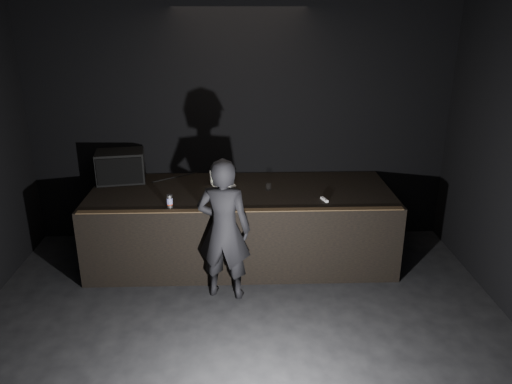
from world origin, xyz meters
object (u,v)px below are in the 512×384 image
at_px(laptop, 222,181).
at_px(person, 224,230).
at_px(stage_riser, 241,224).
at_px(beer_can, 170,201).
at_px(stage_monitor, 121,166).

distance_m(laptop, person, 1.21).
bearing_deg(stage_riser, person, -102.25).
height_order(laptop, beer_can, laptop).
height_order(stage_riser, person, person).
bearing_deg(stage_monitor, beer_can, -60.97).
bearing_deg(laptop, beer_can, -145.91).
bearing_deg(person, stage_riser, -90.61).
bearing_deg(stage_riser, laptop, 137.03).
distance_m(stage_riser, person, 1.04).
distance_m(stage_monitor, beer_can, 1.31).
height_order(stage_monitor, person, person).
height_order(laptop, person, person).
bearing_deg(person, stage_monitor, -31.72).
xyz_separation_m(stage_monitor, person, (1.46, -1.38, -0.35)).
xyz_separation_m(stage_monitor, laptop, (1.41, -0.19, -0.16)).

